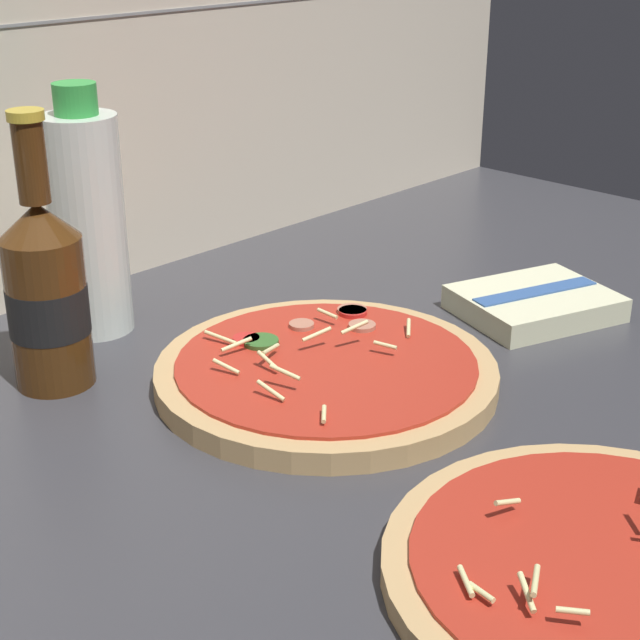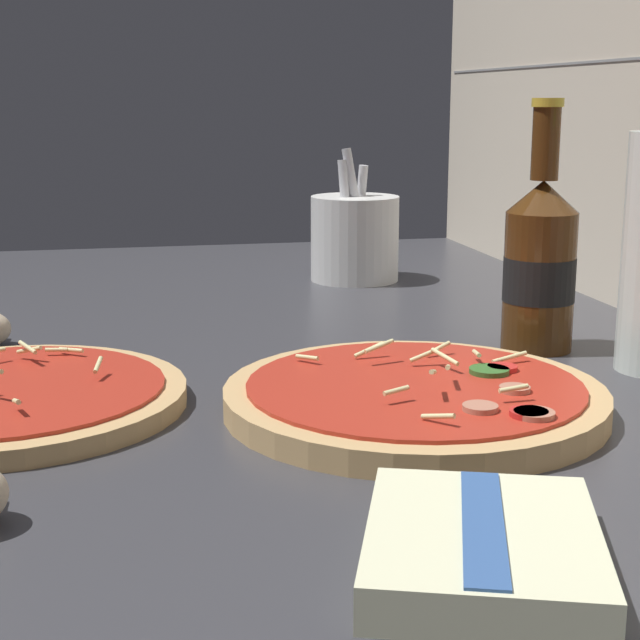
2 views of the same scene
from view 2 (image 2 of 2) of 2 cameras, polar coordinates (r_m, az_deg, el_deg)
The scene contains 6 objects.
counter_slab at distance 82.80cm, azimuth -4.00°, elevation -4.53°, with size 160.00×90.00×2.50cm.
pizza_near at distance 79.29cm, azimuth -18.10°, elevation -4.32°, with size 28.25×28.25×4.34cm.
pizza_far at distance 75.18cm, azimuth 5.56°, elevation -4.50°, with size 29.19×29.19×4.63cm.
beer_bottle at distance 93.94cm, azimuth 12.67°, elevation 3.30°, with size 6.74×6.74×23.37cm.
utensil_crock at distance 128.07cm, azimuth 2.03°, elevation 4.83°, with size 11.46×11.46×17.17cm.
dish_towel at distance 51.36cm, azimuth 9.42°, elevation -12.93°, with size 17.51×15.81×2.56cm.
Camera 2 is at (78.33, -10.73, 25.84)cm, focal length 55.00 mm.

